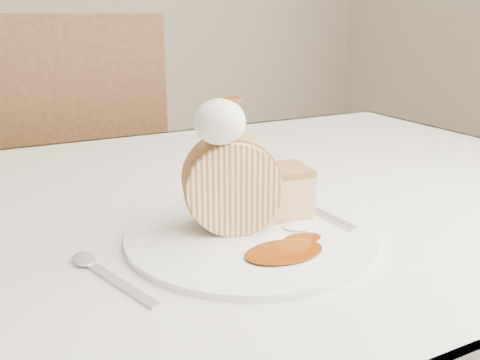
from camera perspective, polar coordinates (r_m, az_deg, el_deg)
table at (r=0.83m, az=-3.96°, el=-7.65°), size 1.40×0.90×0.75m
chair_far at (r=1.51m, az=-18.00°, el=-0.11°), size 0.53×0.53×1.01m
plate at (r=0.65m, az=1.20°, el=-5.93°), size 0.34×0.34×0.01m
roulade_slice at (r=0.64m, az=-0.89°, el=-0.44°), size 0.13×0.09×0.11m
cake_chunk at (r=0.69m, az=4.44°, el=-1.55°), size 0.07×0.07×0.06m
whipped_cream at (r=0.59m, az=-2.19°, el=6.22°), size 0.06×0.06×0.05m
caramel_drizzle at (r=0.60m, az=-1.02°, el=9.15°), size 0.03×0.02×0.01m
caramel_pool at (r=0.59m, az=4.72°, el=-7.60°), size 0.10×0.07×0.00m
fork at (r=0.71m, az=8.70°, el=-3.55°), size 0.03×0.18×0.00m
spoon at (r=0.55m, az=-12.45°, el=-10.85°), size 0.06×0.14×0.00m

